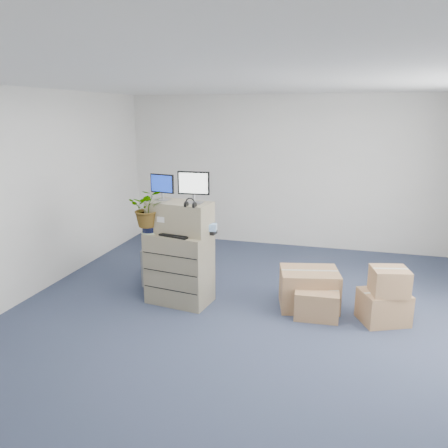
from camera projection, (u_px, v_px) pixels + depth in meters
The scene contains 16 objects.
ground at pixel (240, 328), 5.16m from camera, with size 7.00×7.00×0.00m, color #283049.
wall_back at pixel (285, 172), 8.09m from camera, with size 6.00×0.02×2.80m, color silver.
filing_cabinet_lower at pixel (179, 268), 5.78m from camera, with size 0.82×0.50×0.95m, color #9A8D6A.
filing_cabinet_upper at pixel (180, 217), 5.65m from camera, with size 0.82×0.41×0.41m, color #9A8D6A.
monitor_left at pixel (162, 186), 5.68m from camera, with size 0.34×0.16×0.34m.
monitor_right at pixel (194, 185), 5.47m from camera, with size 0.41×0.17×0.40m.
headphones at pixel (190, 203), 5.33m from camera, with size 0.14×0.14×0.02m, color black.
keyboard at pixel (175, 235), 5.53m from camera, with size 0.41×0.17×0.02m, color black.
mouse at pixel (195, 236), 5.46m from camera, with size 0.10×0.06×0.03m, color silver.
water_bottle at pixel (182, 225), 5.64m from camera, with size 0.06×0.06×0.21m, color gray.
phone_dock at pixel (176, 229), 5.75m from camera, with size 0.05×0.05×0.11m.
external_drive at pixel (210, 232), 5.64m from camera, with size 0.17×0.13×0.05m, color black.
tissue_box at pixel (207, 227), 5.60m from camera, with size 0.24×0.12×0.09m, color #448FE9.
potted_plant at pixel (148, 213), 5.62m from camera, with size 0.58×0.62×0.47m.
office_chair at pixel (171, 262), 6.38m from camera, with size 0.69×0.64×0.71m, color #5B5B60.
cardboard_boxes at pixel (333, 294), 5.48m from camera, with size 1.66×0.84×0.70m.
Camera 1 is at (1.08, -4.57, 2.48)m, focal length 35.00 mm.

